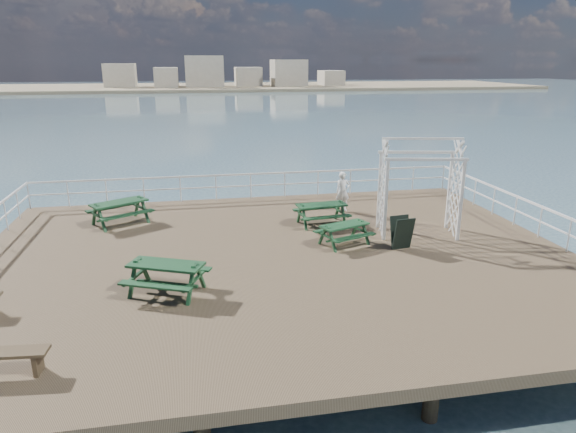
{
  "coord_description": "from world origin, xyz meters",
  "views": [
    {
      "loc": [
        -2.39,
        -14.38,
        5.68
      ],
      "look_at": [
        0.39,
        0.35,
        1.1
      ],
      "focal_mm": 32.0,
      "sensor_mm": 36.0,
      "label": 1
    }
  ],
  "objects_px": {
    "picnic_table_b": "(322,210)",
    "picnic_table_c": "(344,230)",
    "person": "(343,192)",
    "flat_bench_far": "(1,357)",
    "picnic_table_d": "(166,272)",
    "trellis_arbor": "(419,192)",
    "picnic_table_a": "(120,208)"
  },
  "relations": [
    {
      "from": "picnic_table_b",
      "to": "picnic_table_c",
      "type": "relative_size",
      "value": 0.98
    },
    {
      "from": "picnic_table_b",
      "to": "person",
      "type": "relative_size",
      "value": 1.23
    },
    {
      "from": "flat_bench_far",
      "to": "person",
      "type": "bearing_deg",
      "value": 50.24
    },
    {
      "from": "picnic_table_d",
      "to": "flat_bench_far",
      "type": "relative_size",
      "value": 1.33
    },
    {
      "from": "flat_bench_far",
      "to": "trellis_arbor",
      "type": "bearing_deg",
      "value": 34.72
    },
    {
      "from": "picnic_table_b",
      "to": "picnic_table_d",
      "type": "bearing_deg",
      "value": -143.44
    },
    {
      "from": "picnic_table_a",
      "to": "picnic_table_d",
      "type": "height_order",
      "value": "picnic_table_a"
    },
    {
      "from": "picnic_table_a",
      "to": "trellis_arbor",
      "type": "height_order",
      "value": "trellis_arbor"
    },
    {
      "from": "picnic_table_a",
      "to": "picnic_table_b",
      "type": "bearing_deg",
      "value": -42.04
    },
    {
      "from": "trellis_arbor",
      "to": "picnic_table_c",
      "type": "bearing_deg",
      "value": -156.06
    },
    {
      "from": "picnic_table_a",
      "to": "picnic_table_c",
      "type": "xyz_separation_m",
      "value": [
        7.32,
        -3.58,
        -0.11
      ]
    },
    {
      "from": "picnic_table_a",
      "to": "trellis_arbor",
      "type": "bearing_deg",
      "value": -47.33
    },
    {
      "from": "picnic_table_c",
      "to": "picnic_table_d",
      "type": "relative_size",
      "value": 0.83
    },
    {
      "from": "picnic_table_d",
      "to": "trellis_arbor",
      "type": "xyz_separation_m",
      "value": [
        8.19,
        3.23,
        0.88
      ]
    },
    {
      "from": "trellis_arbor",
      "to": "flat_bench_far",
      "type": "bearing_deg",
      "value": -138.85
    },
    {
      "from": "flat_bench_far",
      "to": "picnic_table_b",
      "type": "bearing_deg",
      "value": 49.1
    },
    {
      "from": "flat_bench_far",
      "to": "trellis_arbor",
      "type": "distance_m",
      "value": 12.81
    },
    {
      "from": "picnic_table_b",
      "to": "trellis_arbor",
      "type": "height_order",
      "value": "trellis_arbor"
    },
    {
      "from": "picnic_table_b",
      "to": "picnic_table_d",
      "type": "relative_size",
      "value": 0.82
    },
    {
      "from": "picnic_table_b",
      "to": "trellis_arbor",
      "type": "xyz_separation_m",
      "value": [
        2.94,
        -1.57,
        0.91
      ]
    },
    {
      "from": "picnic_table_a",
      "to": "flat_bench_far",
      "type": "bearing_deg",
      "value": -127.25
    },
    {
      "from": "picnic_table_b",
      "to": "picnic_table_c",
      "type": "xyz_separation_m",
      "value": [
        0.2,
        -2.17,
        -0.06
      ]
    },
    {
      "from": "trellis_arbor",
      "to": "person",
      "type": "relative_size",
      "value": 2.13
    },
    {
      "from": "trellis_arbor",
      "to": "person",
      "type": "xyz_separation_m",
      "value": [
        -1.69,
        3.14,
        -0.69
      ]
    },
    {
      "from": "flat_bench_far",
      "to": "trellis_arbor",
      "type": "relative_size",
      "value": 0.53
    },
    {
      "from": "picnic_table_b",
      "to": "trellis_arbor",
      "type": "relative_size",
      "value": 0.58
    },
    {
      "from": "picnic_table_d",
      "to": "person",
      "type": "xyz_separation_m",
      "value": [
        6.5,
        6.37,
        0.19
      ]
    },
    {
      "from": "picnic_table_b",
      "to": "flat_bench_far",
      "type": "bearing_deg",
      "value": -141.96
    },
    {
      "from": "picnic_table_a",
      "to": "picnic_table_d",
      "type": "relative_size",
      "value": 1.07
    },
    {
      "from": "picnic_table_b",
      "to": "picnic_table_c",
      "type": "distance_m",
      "value": 2.18
    },
    {
      "from": "flat_bench_far",
      "to": "person",
      "type": "xyz_separation_m",
      "value": [
        9.41,
        9.43,
        0.4
      ]
    },
    {
      "from": "picnic_table_c",
      "to": "trellis_arbor",
      "type": "bearing_deg",
      "value": -8.35
    }
  ]
}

